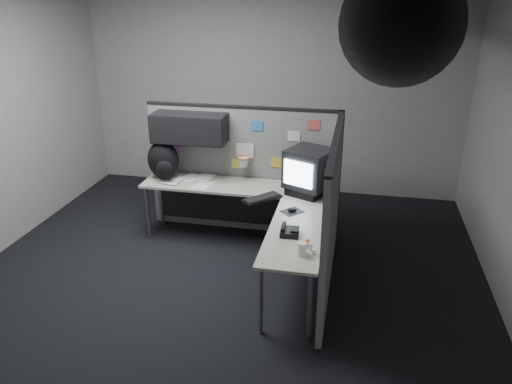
% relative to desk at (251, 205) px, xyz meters
% --- Properties ---
extents(room, '(5.62, 5.62, 3.22)m').
position_rel_desk_xyz_m(room, '(0.41, -0.70, 1.48)').
color(room, black).
rests_on(room, ground).
extents(partition_back, '(2.44, 0.42, 1.63)m').
position_rel_desk_xyz_m(partition_back, '(-0.40, 0.53, 0.38)').
color(partition_back, slate).
rests_on(partition_back, ground).
extents(partition_right, '(0.07, 2.23, 1.63)m').
position_rel_desk_xyz_m(partition_right, '(0.95, -0.49, 0.21)').
color(partition_right, slate).
rests_on(partition_right, ground).
extents(desk, '(2.31, 2.11, 0.73)m').
position_rel_desk_xyz_m(desk, '(0.00, 0.00, 0.00)').
color(desk, '#AAA79A').
rests_on(desk, ground).
extents(monitor, '(0.61, 0.61, 0.53)m').
position_rel_desk_xyz_m(monitor, '(0.64, 0.21, 0.39)').
color(monitor, black).
rests_on(monitor, desk).
extents(keyboard, '(0.43, 0.45, 0.04)m').
position_rel_desk_xyz_m(keyboard, '(0.15, -0.11, 0.14)').
color(keyboard, black).
rests_on(keyboard, desk).
extents(mouse, '(0.27, 0.27, 0.05)m').
position_rel_desk_xyz_m(mouse, '(0.53, -0.35, 0.13)').
color(mouse, black).
rests_on(mouse, desk).
extents(phone, '(0.19, 0.21, 0.09)m').
position_rel_desk_xyz_m(phone, '(0.57, -0.88, 0.15)').
color(phone, black).
rests_on(phone, desk).
extents(bottles, '(0.13, 0.16, 0.08)m').
position_rel_desk_xyz_m(bottles, '(0.79, -1.16, 0.15)').
color(bottles, silver).
rests_on(bottles, desk).
extents(cup, '(0.10, 0.10, 0.12)m').
position_rel_desk_xyz_m(cup, '(0.74, -1.25, 0.18)').
color(cup, white).
rests_on(cup, desk).
extents(papers, '(0.75, 0.55, 0.02)m').
position_rel_desk_xyz_m(papers, '(-0.87, 0.32, 0.12)').
color(papers, white).
rests_on(papers, desk).
extents(backpack, '(0.43, 0.39, 0.49)m').
position_rel_desk_xyz_m(backpack, '(-1.17, 0.30, 0.35)').
color(backpack, black).
rests_on(backpack, desk).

